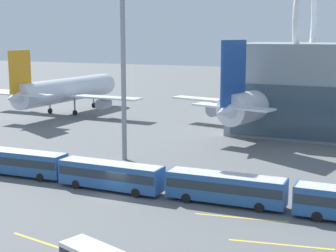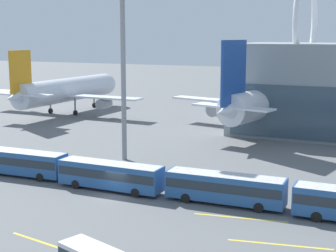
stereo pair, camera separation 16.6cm
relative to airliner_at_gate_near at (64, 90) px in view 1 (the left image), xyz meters
The scene contains 11 objects.
ground_plane 60.15m from the airliner_at_gate_near, 49.24° to the right, with size 440.00×440.00×0.00m, color slate.
airliner_at_gate_near is the anchor object (origin of this frame).
airliner_at_gate_far 46.03m from the airliner_at_gate_near, ahead, with size 42.13×41.13×16.09m.
shuttle_bus_2 49.96m from the airliner_at_gate_near, 60.32° to the right, with size 12.19×3.10×3.06m.
shuttle_bus_3 57.84m from the airliner_at_gate_near, 49.33° to the right, with size 12.10×2.69×3.06m.
shuttle_bus_4 66.54m from the airliner_at_gate_near, 40.43° to the right, with size 12.17×2.96×3.06m.
floodlight_mast 45.85m from the airliner_at_gate_near, 43.88° to the right, with size 3.10×3.10×23.00m.
lane_stripe_0 70.68m from the airliner_at_gate_near, 41.04° to the right, with size 8.76×0.25×0.01m, color yellow.
lane_stripe_1 71.56m from the airliner_at_gate_near, 55.41° to the right, with size 8.21×0.25×0.01m, color yellow.
lane_stripe_2 64.05m from the airliner_at_gate_near, 39.69° to the right, with size 9.59×0.25×0.01m, color yellow.
lane_stripe_4 77.31m from the airliner_at_gate_near, 41.33° to the right, with size 8.48×0.25×0.01m, color yellow.
Camera 1 is at (26.89, -45.31, 16.82)m, focal length 55.00 mm.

